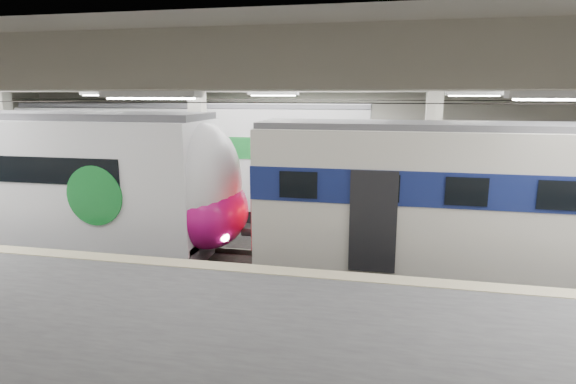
# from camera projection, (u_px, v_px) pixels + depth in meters

# --- Properties ---
(station_hall) EXTENTS (36.00, 24.00, 5.75)m
(station_hall) POSITION_uv_depth(u_px,v_px,m) (238.00, 164.00, 11.94)
(station_hall) COLOR black
(station_hall) RESTS_ON ground
(modern_emu) EXTENTS (13.58, 2.80, 4.39)m
(modern_emu) POSITION_uv_depth(u_px,v_px,m) (57.00, 184.00, 15.17)
(modern_emu) COLOR white
(modern_emu) RESTS_ON ground
(older_rer) EXTENTS (12.69, 2.80, 4.22)m
(older_rer) POSITION_uv_depth(u_px,v_px,m) (497.00, 201.00, 12.48)
(older_rer) COLOR beige
(older_rer) RESTS_ON ground
(far_train) EXTENTS (14.35, 3.21, 4.55)m
(far_train) POSITION_uv_depth(u_px,v_px,m) (195.00, 157.00, 19.92)
(far_train) COLOR white
(far_train) RESTS_ON ground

